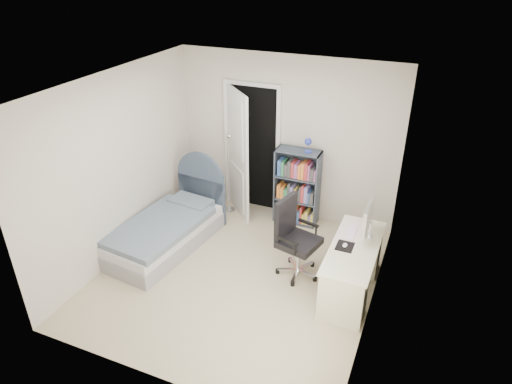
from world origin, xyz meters
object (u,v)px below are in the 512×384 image
at_px(floor_lamp, 229,181).
at_px(desk, 353,266).
at_px(nightstand, 198,182).
at_px(office_chair, 293,234).
at_px(bookcase, 297,189).
at_px(bed, 168,229).

relative_size(floor_lamp, desk, 0.99).
distance_m(nightstand, office_chair, 2.38).
height_order(nightstand, bookcase, bookcase).
bearing_deg(nightstand, desk, -24.22).
height_order(bookcase, office_chair, bookcase).
bearing_deg(office_chair, floor_lamp, 142.44).
bearing_deg(bookcase, floor_lamp, -173.54).
bearing_deg(bookcase, nightstand, -178.75).
distance_m(bed, floor_lamp, 1.29).
bearing_deg(floor_lamp, bed, -108.37).
distance_m(bed, bookcase, 2.00).
relative_size(nightstand, bookcase, 0.39).
xyz_separation_m(bookcase, desk, (1.14, -1.32, -0.20)).
height_order(nightstand, floor_lamp, floor_lamp).
bearing_deg(bed, nightstand, 99.71).
bearing_deg(desk, bookcase, 130.97).
xyz_separation_m(floor_lamp, bookcase, (1.09, 0.12, 0.01)).
distance_m(floor_lamp, bookcase, 1.09).
relative_size(nightstand, floor_lamp, 0.41).
distance_m(bed, desk, 2.63).
relative_size(bookcase, office_chair, 1.33).
bearing_deg(bed, desk, -0.10).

